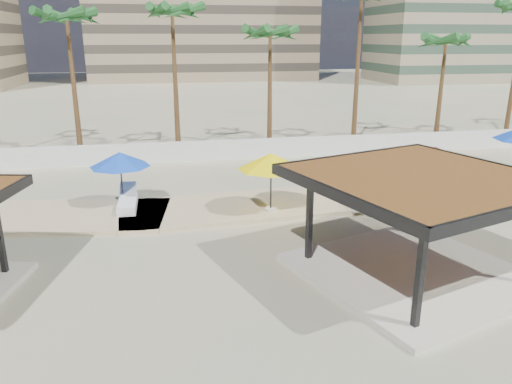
% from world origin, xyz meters
% --- Properties ---
extents(ground, '(200.00, 200.00, 0.00)m').
position_xyz_m(ground, '(0.00, 0.00, 0.00)').
color(ground, tan).
rests_on(ground, ground).
extents(promenade, '(44.45, 7.97, 0.24)m').
position_xyz_m(promenade, '(2.00, 7.67, 0.06)').
color(promenade, '#C6B284').
rests_on(promenade, ground).
extents(boundary_wall, '(56.00, 0.30, 1.20)m').
position_xyz_m(boundary_wall, '(0.00, 16.00, 0.60)').
color(boundary_wall, silver).
rests_on(boundary_wall, ground).
extents(pavilion_central, '(8.20, 8.20, 3.29)m').
position_xyz_m(pavilion_central, '(3.46, -0.50, 1.97)').
color(pavilion_central, beige).
rests_on(pavilion_central, ground).
extents(umbrella_b, '(3.32, 3.32, 2.48)m').
position_xyz_m(umbrella_b, '(0.29, 5.80, 2.31)').
color(umbrella_b, beige).
rests_on(umbrella_b, promenade).
extents(umbrella_c, '(2.87, 2.87, 2.46)m').
position_xyz_m(umbrella_c, '(7.60, 5.80, 2.29)').
color(umbrella_c, beige).
rests_on(umbrella_c, promenade).
extents(umbrella_f, '(2.84, 2.84, 2.31)m').
position_xyz_m(umbrella_f, '(-5.86, 7.90, 2.17)').
color(umbrella_f, beige).
rests_on(umbrella_f, promenade).
extents(lounger_a, '(0.78, 2.28, 0.86)m').
position_xyz_m(lounger_a, '(-5.63, 7.29, 0.39)').
color(lounger_a, white).
rests_on(lounger_a, promenade).
extents(lounger_b, '(0.69, 2.01, 0.75)m').
position_xyz_m(lounger_b, '(3.97, 5.85, 0.36)').
color(lounger_b, white).
rests_on(lounger_b, promenade).
extents(lounger_d, '(1.44, 2.25, 0.81)m').
position_xyz_m(lounger_d, '(10.63, 9.09, 0.38)').
color(lounger_d, white).
rests_on(lounger_d, promenade).
extents(palm_c, '(3.00, 3.00, 9.16)m').
position_xyz_m(palm_c, '(-9.00, 18.10, 8.00)').
color(palm_c, brown).
rests_on(palm_c, ground).
extents(palm_d, '(3.00, 3.00, 9.51)m').
position_xyz_m(palm_d, '(-3.00, 18.90, 8.33)').
color(palm_d, brown).
rests_on(palm_d, ground).
extents(palm_e, '(3.00, 3.00, 8.26)m').
position_xyz_m(palm_e, '(3.00, 18.40, 7.15)').
color(palm_e, brown).
rests_on(palm_e, ground).
extents(palm_f, '(3.00, 3.00, 10.61)m').
position_xyz_m(palm_f, '(9.00, 18.60, 9.36)').
color(palm_f, brown).
rests_on(palm_f, ground).
extents(palm_g, '(3.00, 3.00, 7.78)m').
position_xyz_m(palm_g, '(15.00, 18.20, 6.71)').
color(palm_g, brown).
rests_on(palm_g, ground).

